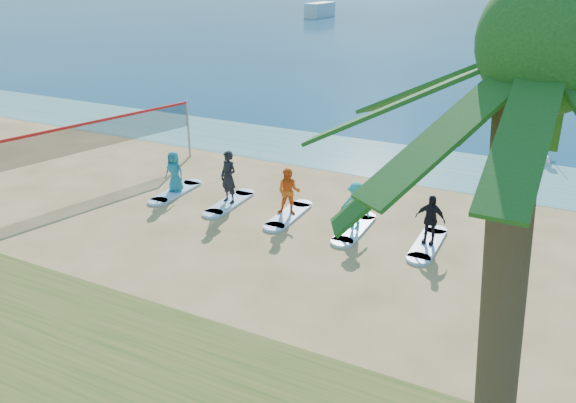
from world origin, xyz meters
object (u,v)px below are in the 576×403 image
at_px(boat_offshore_a, 320,17).
at_px(surfboard_4, 427,244).
at_px(paddleboard, 538,153).
at_px(volleyball_net, 92,136).
at_px(student_0, 174,172).
at_px(paddleboarder, 541,134).
at_px(student_2, 289,192).
at_px(surfboard_1, 230,203).
at_px(student_3, 355,205).
at_px(surfboard_3, 354,229).
at_px(surfboard_2, 289,215).
at_px(student_1, 228,177).
at_px(student_4, 430,219).
at_px(surfboard_0, 176,192).
at_px(palm_tree, 551,48).

distance_m(boat_offshore_a, surfboard_4, 83.16).
distance_m(paddleboard, boat_offshore_a, 74.42).
relative_size(volleyball_net, student_0, 5.81).
height_order(student_0, surfboard_4, student_0).
height_order(paddleboard, surfboard_4, paddleboard).
height_order(paddleboarder, student_2, student_2).
xyz_separation_m(student_0, surfboard_1, (2.35, 0.00, -0.80)).
height_order(paddleboarder, surfboard_4, paddleboarder).
bearing_deg(boat_offshore_a, student_3, -62.88).
bearing_deg(surfboard_3, surfboard_2, 180.00).
distance_m(surfboard_2, surfboard_3, 2.35).
bearing_deg(student_1, student_4, 15.02).
xyz_separation_m(surfboard_0, surfboard_4, (9.38, 0.00, 0.00)).
xyz_separation_m(student_1, student_2, (2.35, 0.00, -0.13)).
bearing_deg(student_2, paddleboard, 41.68).
relative_size(volleyball_net, paddleboard, 2.93).
bearing_deg(student_3, surfboard_1, -174.78).
relative_size(volleyball_net, student_2, 5.47).
relative_size(surfboard_3, student_3, 1.43).
xyz_separation_m(volleyball_net, student_3, (10.31, 0.56, -1.05)).
bearing_deg(surfboard_1, student_0, 180.00).
bearing_deg(student_3, student_2, -174.78).
distance_m(volleyball_net, surfboard_2, 8.20).
relative_size(student_0, surfboard_3, 0.69).
bearing_deg(student_2, surfboard_0, 163.34).
distance_m(volleyball_net, surfboard_0, 3.81).
bearing_deg(student_0, surfboard_2, -2.39).
bearing_deg(paddleboarder, surfboard_1, 152.41).
relative_size(surfboard_4, student_4, 1.43).
bearing_deg(student_1, palm_tree, -27.34).
xyz_separation_m(paddleboard, student_2, (-6.90, -11.18, 0.83)).
distance_m(volleyball_net, student_0, 3.49).
distance_m(palm_tree, surfboard_2, 13.61).
relative_size(surfboard_1, student_2, 1.37).
height_order(surfboard_1, student_2, student_2).
bearing_deg(boat_offshore_a, palm_tree, -62.29).
xyz_separation_m(boat_offshore_a, student_3, (34.30, -74.65, 0.86)).
bearing_deg(surfboard_1, surfboard_3, 0.00).
relative_size(volleyball_net, surfboard_4, 4.00).
distance_m(palm_tree, paddleboarder, 21.08).
distance_m(paddleboard, student_2, 13.17).
bearing_deg(surfboard_4, paddleboard, 78.84).
bearing_deg(paddleboard, surfboard_1, -139.24).
relative_size(student_0, student_2, 0.94).
height_order(surfboard_1, surfboard_3, same).
bearing_deg(paddleboard, surfboard_4, -110.84).
relative_size(paddleboarder, surfboard_4, 0.71).
bearing_deg(student_1, student_3, 15.02).
distance_m(palm_tree, boat_offshore_a, 92.74).
distance_m(surfboard_3, surfboard_4, 2.35).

